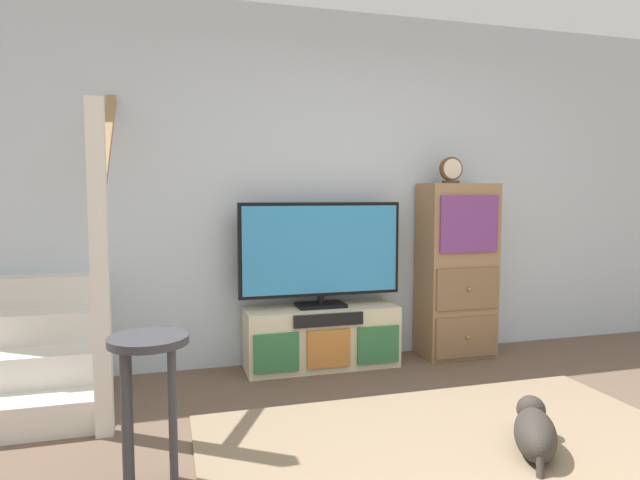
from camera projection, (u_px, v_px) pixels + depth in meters
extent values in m
cube|color=silver|center=(349.00, 188.00, 4.33)|extent=(6.40, 0.12, 2.70)
cube|color=#847056|center=(470.00, 459.00, 2.66)|extent=(2.60, 1.80, 0.01)
cube|color=beige|center=(321.00, 337.00, 4.09)|extent=(1.15, 0.36, 0.46)
cube|color=#337042|center=(277.00, 353.00, 3.80)|extent=(0.32, 0.02, 0.27)
cube|color=#BC7533|center=(329.00, 349.00, 3.91)|extent=(0.32, 0.02, 0.27)
cube|color=#337042|center=(378.00, 345.00, 4.01)|extent=(0.32, 0.02, 0.27)
cube|color=black|center=(329.00, 320.00, 3.89)|extent=(0.52, 0.02, 0.09)
cube|color=black|center=(321.00, 305.00, 4.09)|extent=(0.36, 0.22, 0.02)
cylinder|color=black|center=(321.00, 299.00, 4.09)|extent=(0.05, 0.05, 0.06)
cube|color=black|center=(321.00, 249.00, 4.05)|extent=(1.23, 0.05, 0.70)
cube|color=#338CCC|center=(322.00, 250.00, 4.03)|extent=(1.18, 0.01, 0.65)
cube|color=#93704C|center=(456.00, 270.00, 4.37)|extent=(0.58, 0.34, 1.39)
cube|color=brown|center=(467.00, 337.00, 4.24)|extent=(0.53, 0.02, 0.32)
sphere|color=olive|center=(468.00, 338.00, 4.22)|extent=(0.03, 0.03, 0.03)
cube|color=brown|center=(468.00, 289.00, 4.21)|extent=(0.53, 0.02, 0.32)
sphere|color=olive|center=(469.00, 289.00, 4.19)|extent=(0.03, 0.03, 0.03)
cube|color=#70387F|center=(469.00, 224.00, 4.16)|extent=(0.49, 0.02, 0.44)
cube|color=#4C3823|center=(451.00, 182.00, 4.27)|extent=(0.11, 0.08, 0.02)
cylinder|color=brown|center=(451.00, 169.00, 4.26)|extent=(0.18, 0.04, 0.18)
cylinder|color=beige|center=(453.00, 169.00, 4.24)|extent=(0.16, 0.01, 0.16)
cube|color=silver|center=(8.00, 418.00, 2.93)|extent=(0.90, 0.26, 0.19)
cube|color=silver|center=(20.00, 385.00, 3.17)|extent=(0.90, 0.26, 0.38)
cube|color=silver|center=(30.00, 356.00, 3.41)|extent=(0.90, 0.26, 0.57)
cube|color=silver|center=(39.00, 332.00, 3.65)|extent=(0.90, 0.26, 0.76)
cube|color=silver|center=(46.00, 310.00, 3.89)|extent=(0.90, 0.26, 0.95)
cube|color=silver|center=(100.00, 270.00, 2.87)|extent=(0.09, 0.09, 1.80)
cube|color=#9E7547|center=(108.00, 131.00, 3.43)|extent=(0.06, 1.33, 0.99)
cylinder|color=#333338|center=(126.00, 430.00, 2.23)|extent=(0.04, 0.04, 0.66)
cylinder|color=#333338|center=(173.00, 425.00, 2.28)|extent=(0.04, 0.04, 0.66)
cylinder|color=#333338|center=(129.00, 413.00, 2.41)|extent=(0.04, 0.04, 0.66)
cylinder|color=#333338|center=(172.00, 408.00, 2.46)|extent=(0.04, 0.04, 0.66)
cylinder|color=#333338|center=(148.00, 340.00, 2.32)|extent=(0.34, 0.34, 0.03)
ellipsoid|color=#332D28|center=(535.00, 434.00, 2.70)|extent=(0.40, 0.48, 0.22)
sphere|color=#332D28|center=(531.00, 410.00, 2.89)|extent=(0.15, 0.15, 0.15)
cylinder|color=#332D28|center=(540.00, 461.00, 2.50)|extent=(0.08, 0.10, 0.16)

